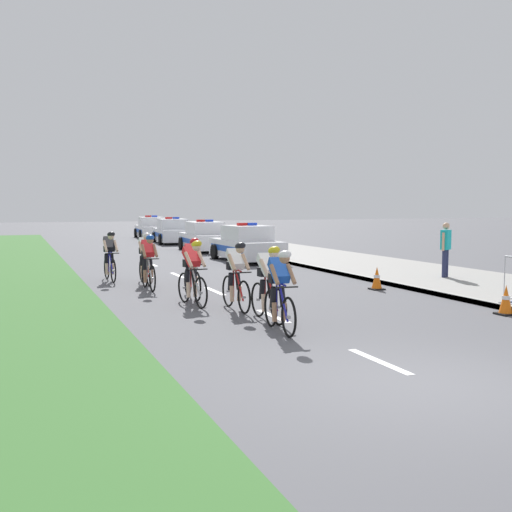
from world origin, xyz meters
TOP-DOWN VIEW (x-y plane):
  - ground_plane at (0.00, 0.00)m, footprint 160.00×160.00m
  - sidewalk_slab at (7.38, 14.00)m, footprint 4.78×60.00m
  - kerb_edge at (5.07, 14.00)m, footprint 0.16×60.00m
  - lane_markings_centre at (0.00, 7.32)m, footprint 0.14×21.60m
  - cyclist_lead at (-0.53, 3.79)m, footprint 0.44×1.72m
  - cyclist_second at (-0.30, 4.85)m, footprint 0.42×1.72m
  - cyclist_third at (-0.48, 6.27)m, footprint 0.42×1.72m
  - cyclist_fourth at (-1.21, 7.23)m, footprint 0.46×1.72m
  - cyclist_fifth at (-0.91, 8.29)m, footprint 0.43×1.72m
  - cyclist_sixth at (-1.60, 10.27)m, footprint 0.42×1.72m
  - cyclist_seventh at (-1.44, 11.45)m, footprint 0.42×1.72m
  - cyclist_eighth at (-2.30, 12.60)m, footprint 0.43×1.72m
  - police_car_nearest at (3.94, 17.28)m, footprint 2.07×4.44m
  - police_car_second at (3.94, 23.20)m, footprint 2.17×4.48m
  - police_car_third at (3.94, 29.92)m, footprint 2.26×4.53m
  - police_car_furthest at (3.94, 35.99)m, footprint 2.23×4.51m
  - traffic_cone_near at (4.24, 7.94)m, footprint 0.36×0.36m
  - traffic_cone_mid at (4.66, 3.63)m, footprint 0.36×0.36m
  - spectator_back at (7.24, 8.80)m, footprint 0.48×0.38m

SIDE VIEW (x-z plane):
  - ground_plane at x=0.00m, z-range 0.00..0.00m
  - lane_markings_centre at x=0.00m, z-range 0.00..0.01m
  - sidewalk_slab at x=7.38m, z-range 0.00..0.12m
  - kerb_edge at x=5.07m, z-range 0.00..0.13m
  - traffic_cone_near at x=4.24m, z-range -0.01..0.63m
  - traffic_cone_mid at x=4.66m, z-range -0.01..0.63m
  - police_car_nearest at x=3.94m, z-range -0.12..1.48m
  - police_car_second at x=3.94m, z-range -0.12..1.48m
  - police_car_third at x=3.94m, z-range -0.12..1.48m
  - police_car_furthest at x=3.94m, z-range -0.12..1.48m
  - cyclist_lead at x=-0.53m, z-range 0.00..1.57m
  - cyclist_second at x=-0.30m, z-range 0.00..1.57m
  - cyclist_third at x=-0.48m, z-range 0.00..1.57m
  - cyclist_fourth at x=-1.21m, z-range 0.00..1.57m
  - cyclist_fifth at x=-0.91m, z-range 0.00..1.57m
  - cyclist_sixth at x=-1.60m, z-range 0.00..1.57m
  - cyclist_seventh at x=-1.44m, z-range 0.00..1.57m
  - cyclist_eighth at x=-2.30m, z-range 0.00..1.57m
  - spectator_back at x=7.24m, z-range 0.25..1.92m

